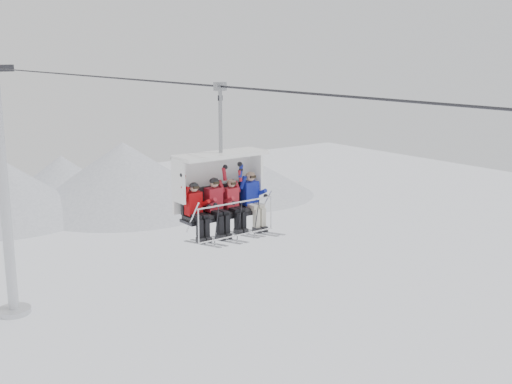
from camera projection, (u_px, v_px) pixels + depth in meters
lift_tower_right at (6, 212)px, 34.10m from camera, size 2.00×1.80×13.48m
haul_cable at (256, 89)px, 15.39m from camera, size 0.06×50.00×0.06m
chairlift_carrier at (218, 183)px, 17.25m from camera, size 2.56×1.17×3.98m
skier_far_left at (196, 209)px, 16.57m from camera, size 0.41×1.69×1.62m
skier_center_left at (216, 204)px, 16.95m from camera, size 0.43×1.69×1.69m
skier_center_right at (233, 203)px, 17.27m from camera, size 0.38×1.69×1.54m
skier_far_right at (252, 198)px, 17.66m from camera, size 0.44×1.69×1.72m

